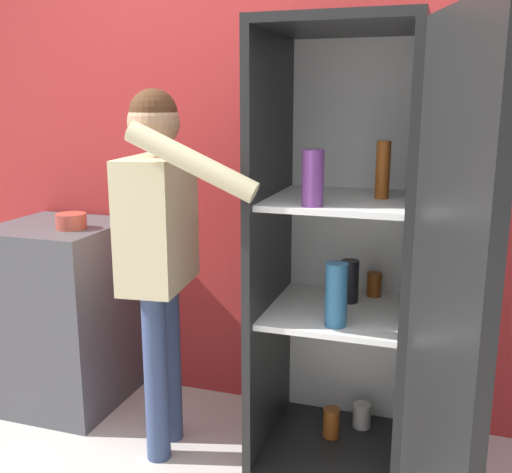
% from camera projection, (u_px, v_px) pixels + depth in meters
% --- Properties ---
extents(wall_back, '(7.00, 0.06, 2.55)m').
position_uv_depth(wall_back, '(298.00, 152.00, 2.80)').
color(wall_back, '#B72D2D').
rests_on(wall_back, ground_plane).
extents(refrigerator, '(0.86, 1.24, 1.81)m').
position_uv_depth(refrigerator, '(360.00, 261.00, 2.35)').
color(refrigerator, black).
rests_on(refrigerator, ground_plane).
extents(person, '(0.63, 0.53, 1.56)m').
position_uv_depth(person, '(160.00, 230.00, 2.46)').
color(person, '#384770').
rests_on(person, ground_plane).
extents(counter, '(0.58, 0.58, 0.92)m').
position_uv_depth(counter, '(63.00, 314.00, 3.01)').
color(counter, '#4C4C51').
rests_on(counter, ground_plane).
extents(bowl, '(0.14, 0.14, 0.07)m').
position_uv_depth(bowl, '(71.00, 221.00, 2.81)').
color(bowl, '#B24738').
rests_on(bowl, counter).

